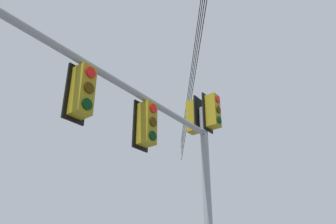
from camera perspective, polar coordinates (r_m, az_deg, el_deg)
name	(u,v)px	position (r m, az deg, el deg)	size (l,w,h in m)	color
signal_mast_assembly	(175,141)	(7.77, 1.08, -4.72)	(4.59, 4.71, 5.91)	gray
overhead_wire_span	(196,48)	(11.34, 4.71, 10.39)	(17.65, 2.61, 1.78)	black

